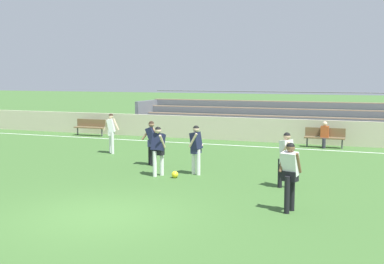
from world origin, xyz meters
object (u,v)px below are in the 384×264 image
(spectator_seated, at_px, (325,133))
(soccer_ball, at_px, (175,174))
(bench_near_bin, at_px, (325,136))
(player_white_deep_cover, at_px, (290,171))
(player_white_wide_right, at_px, (111,130))
(bench_centre_sideline, at_px, (90,126))
(player_dark_on_ball, at_px, (151,139))
(player_dark_wide_left, at_px, (158,147))
(player_white_dropping_back, at_px, (287,155))
(bleacher_stand, at_px, (308,119))
(player_dark_pressing_high, at_px, (196,146))

(spectator_seated, height_order, soccer_ball, spectator_seated)
(bench_near_bin, relative_size, spectator_seated, 1.49)
(spectator_seated, height_order, player_white_deep_cover, player_white_deep_cover)
(player_white_deep_cover, height_order, player_white_wide_right, player_white_wide_right)
(bench_centre_sideline, height_order, soccer_ball, bench_centre_sideline)
(bench_near_bin, height_order, soccer_ball, bench_near_bin)
(bench_centre_sideline, height_order, player_dark_on_ball, player_dark_on_ball)
(bench_near_bin, xyz_separation_m, player_dark_on_ball, (-5.43, -6.93, 0.42))
(bench_centre_sideline, height_order, player_dark_wide_left, player_dark_wide_left)
(spectator_seated, distance_m, player_white_dropping_back, 8.72)
(spectator_seated, bearing_deg, player_dark_on_ball, -128.54)
(spectator_seated, bearing_deg, soccer_ball, -113.63)
(bleacher_stand, relative_size, spectator_seated, 15.61)
(player_dark_on_ball, distance_m, soccer_ball, 2.58)
(bench_centre_sideline, bearing_deg, spectator_seated, -0.53)
(player_white_dropping_back, relative_size, soccer_ball, 7.46)
(spectator_seated, height_order, player_dark_pressing_high, player_dark_pressing_high)
(bench_near_bin, distance_m, soccer_ball, 9.47)
(player_white_dropping_back, bearing_deg, player_dark_wide_left, 176.94)
(bench_centre_sideline, relative_size, player_white_wide_right, 1.06)
(player_dark_wide_left, xyz_separation_m, player_white_wide_right, (-3.86, 3.58, 0.05))
(player_dark_pressing_high, distance_m, player_white_dropping_back, 3.28)
(bleacher_stand, distance_m, bench_centre_sideline, 11.77)
(bench_centre_sideline, bearing_deg, soccer_ball, -44.67)
(player_dark_on_ball, bearing_deg, player_dark_wide_left, -57.74)
(player_dark_wide_left, bearing_deg, player_dark_pressing_high, 32.17)
(bleacher_stand, height_order, player_dark_wide_left, bleacher_stand)
(bench_centre_sideline, distance_m, soccer_ball, 12.36)
(bleacher_stand, xyz_separation_m, player_white_deep_cover, (1.58, -14.45, -0.00))
(player_dark_wide_left, height_order, player_white_wide_right, player_white_wide_right)
(player_dark_on_ball, bearing_deg, player_dark_pressing_high, -25.28)
(spectator_seated, bearing_deg, player_white_wide_right, -149.22)
(bench_near_bin, height_order, player_white_deep_cover, player_white_deep_cover)
(bench_near_bin, bearing_deg, soccer_ball, -113.35)
(player_white_deep_cover, xyz_separation_m, soccer_ball, (-4.14, 2.66, -0.90))
(bench_centre_sideline, bearing_deg, bench_near_bin, 0.00)
(player_dark_pressing_high, relative_size, player_white_dropping_back, 1.00)
(bleacher_stand, relative_size, player_white_deep_cover, 11.19)
(player_dark_pressing_high, xyz_separation_m, soccer_ball, (-0.44, -0.75, -0.86))
(bench_near_bin, bearing_deg, spectator_seated, -90.00)
(bench_near_bin, bearing_deg, bench_centre_sideline, 180.00)
(bench_centre_sideline, relative_size, player_white_deep_cover, 1.07)
(spectator_seated, relative_size, soccer_ball, 5.50)
(bleacher_stand, relative_size, bench_near_bin, 10.49)
(bench_near_bin, xyz_separation_m, player_white_wide_right, (-8.24, -5.02, 0.47))
(player_dark_pressing_high, bearing_deg, spectator_seated, 67.07)
(spectator_seated, relative_size, player_dark_pressing_high, 0.74)
(soccer_ball, bearing_deg, player_dark_wide_left, 172.57)
(bleacher_stand, height_order, bench_near_bin, bleacher_stand)
(bleacher_stand, xyz_separation_m, bench_near_bin, (1.19, -3.10, -0.47))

